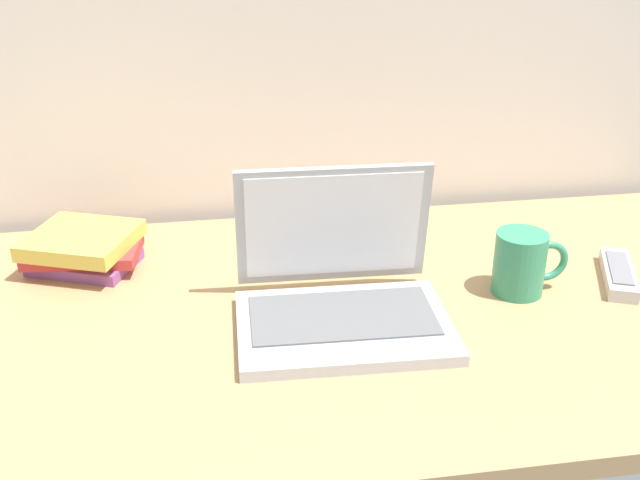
{
  "coord_description": "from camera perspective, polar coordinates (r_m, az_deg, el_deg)",
  "views": [
    {
      "loc": [
        -0.14,
        -1.0,
        0.62
      ],
      "look_at": [
        0.02,
        0.0,
        0.15
      ],
      "focal_mm": 42.85,
      "sensor_mm": 36.0,
      "label": 1
    }
  ],
  "objects": [
    {
      "name": "book_stack",
      "position": [
        1.35,
        -17.29,
        -0.63
      ],
      "size": [
        0.21,
        0.21,
        0.06
      ],
      "color": "#8C4C8C",
      "rests_on": "desk"
    },
    {
      "name": "laptop",
      "position": [
        1.14,
        1.5,
        -3.76
      ],
      "size": [
        0.32,
        0.27,
        0.22
      ],
      "color": "#B2B5BA",
      "rests_on": "desk"
    },
    {
      "name": "coffee_mug",
      "position": [
        1.25,
        14.83,
        -1.63
      ],
      "size": [
        0.12,
        0.08,
        0.1
      ],
      "color": "#338C66",
      "rests_on": "desk"
    },
    {
      "name": "desk",
      "position": [
        1.18,
        -1.2,
        -6.02
      ],
      "size": [
        1.6,
        0.76,
        0.03
      ],
      "color": "tan",
      "rests_on": "ground"
    },
    {
      "name": "remote_control_near",
      "position": [
        1.35,
        21.4,
        -2.38
      ],
      "size": [
        0.1,
        0.17,
        0.02
      ],
      "color": "#B7B7B7",
      "rests_on": "desk"
    }
  ]
}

